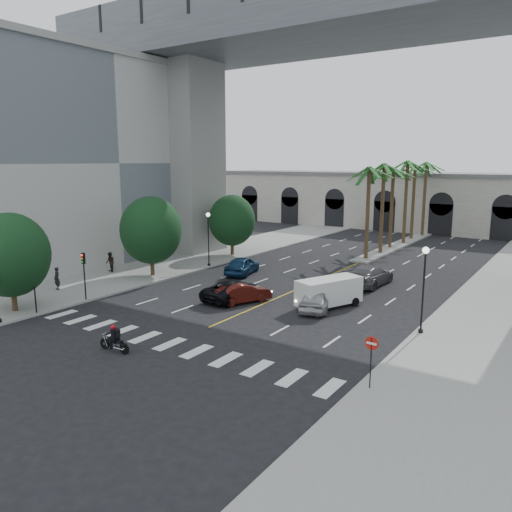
% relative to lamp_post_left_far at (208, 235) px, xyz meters
% --- Properties ---
extents(ground, '(140.00, 140.00, 0.00)m').
position_rel_lamp_post_left_far_xyz_m(ground, '(11.40, -16.00, -3.22)').
color(ground, black).
rests_on(ground, ground).
extents(sidewalk_left, '(8.00, 100.00, 0.15)m').
position_rel_lamp_post_left_far_xyz_m(sidewalk_left, '(-3.60, -1.00, -3.15)').
color(sidewalk_left, gray).
rests_on(sidewalk_left, ground).
extents(sidewalk_right, '(8.00, 100.00, 0.15)m').
position_rel_lamp_post_left_far_xyz_m(sidewalk_right, '(26.40, -1.00, -3.15)').
color(sidewalk_right, gray).
rests_on(sidewalk_right, ground).
extents(median, '(2.00, 24.00, 0.20)m').
position_rel_lamp_post_left_far_xyz_m(median, '(11.40, 22.00, -3.12)').
color(median, gray).
rests_on(median, ground).
extents(building_left, '(16.50, 32.50, 20.60)m').
position_rel_lamp_post_left_far_xyz_m(building_left, '(-15.60, -4.00, 7.09)').
color(building_left, '#BBBAB6').
rests_on(building_left, ground).
extents(pier_building, '(71.00, 10.50, 8.50)m').
position_rel_lamp_post_left_far_xyz_m(pier_building, '(11.40, 39.00, 1.04)').
color(pier_building, beige).
rests_on(pier_building, ground).
extents(bridge, '(75.00, 13.00, 26.00)m').
position_rel_lamp_post_left_far_xyz_m(bridge, '(14.82, 6.00, 15.29)').
color(bridge, gray).
rests_on(bridge, ground).
extents(palm_a, '(3.20, 3.20, 10.30)m').
position_rel_lamp_post_left_far_xyz_m(palm_a, '(11.40, 12.00, 5.88)').
color(palm_a, '#47331E').
rests_on(palm_a, ground).
extents(palm_b, '(3.20, 3.20, 10.60)m').
position_rel_lamp_post_left_far_xyz_m(palm_b, '(11.50, 16.00, 6.15)').
color(palm_b, '#47331E').
rests_on(palm_b, ground).
extents(palm_c, '(3.20, 3.20, 10.10)m').
position_rel_lamp_post_left_far_xyz_m(palm_c, '(11.20, 20.00, 5.69)').
color(palm_c, '#47331E').
rests_on(palm_c, ground).
extents(palm_d, '(3.20, 3.20, 10.90)m').
position_rel_lamp_post_left_far_xyz_m(palm_d, '(11.55, 24.00, 6.43)').
color(palm_d, '#47331E').
rests_on(palm_d, ground).
extents(palm_e, '(3.20, 3.20, 10.40)m').
position_rel_lamp_post_left_far_xyz_m(palm_e, '(11.30, 28.00, 5.97)').
color(palm_e, '#47331E').
rests_on(palm_e, ground).
extents(palm_f, '(3.20, 3.20, 10.70)m').
position_rel_lamp_post_left_far_xyz_m(palm_f, '(11.60, 32.00, 6.24)').
color(palm_f, '#47331E').
rests_on(palm_f, ground).
extents(street_tree_near, '(5.20, 5.20, 6.89)m').
position_rel_lamp_post_left_far_xyz_m(street_tree_near, '(-1.60, -19.00, 0.80)').
color(street_tree_near, '#382616').
rests_on(street_tree_near, ground).
extents(street_tree_mid, '(5.44, 5.44, 7.21)m').
position_rel_lamp_post_left_far_xyz_m(street_tree_mid, '(-1.60, -6.00, 0.99)').
color(street_tree_mid, '#382616').
rests_on(street_tree_mid, ground).
extents(street_tree_far, '(5.04, 5.04, 6.68)m').
position_rel_lamp_post_left_far_xyz_m(street_tree_far, '(-1.60, 6.00, 0.68)').
color(street_tree_far, '#382616').
rests_on(street_tree_far, ground).
extents(lamp_post_left_far, '(0.40, 0.40, 5.35)m').
position_rel_lamp_post_left_far_xyz_m(lamp_post_left_far, '(0.00, 0.00, 0.00)').
color(lamp_post_left_far, black).
rests_on(lamp_post_left_far, ground).
extents(lamp_post_right, '(0.40, 0.40, 5.35)m').
position_rel_lamp_post_left_far_xyz_m(lamp_post_right, '(22.80, -8.00, 0.00)').
color(lamp_post_right, black).
rests_on(lamp_post_right, ground).
extents(traffic_signal_near, '(0.25, 0.18, 3.65)m').
position_rel_lamp_post_left_far_xyz_m(traffic_signal_near, '(0.10, -18.50, -0.71)').
color(traffic_signal_near, black).
rests_on(traffic_signal_near, ground).
extents(traffic_signal_far, '(0.25, 0.18, 3.65)m').
position_rel_lamp_post_left_far_xyz_m(traffic_signal_far, '(0.10, -14.50, -0.71)').
color(traffic_signal_far, black).
rests_on(traffic_signal_far, ground).
extents(motorcycle_rider, '(2.12, 0.57, 1.52)m').
position_rel_lamp_post_left_far_xyz_m(motorcycle_rider, '(9.74, -20.00, -2.53)').
color(motorcycle_rider, black).
rests_on(motorcycle_rider, ground).
extents(car_a, '(3.06, 5.04, 1.60)m').
position_rel_lamp_post_left_far_xyz_m(car_a, '(15.28, -6.80, -2.42)').
color(car_a, '#A1A1A6').
rests_on(car_a, ground).
extents(car_b, '(3.15, 4.63, 1.44)m').
position_rel_lamp_post_left_far_xyz_m(car_b, '(9.90, -8.28, -2.50)').
color(car_b, '#49130E').
rests_on(car_b, ground).
extents(car_c, '(2.93, 5.54, 1.48)m').
position_rel_lamp_post_left_far_xyz_m(car_c, '(8.96, -8.08, -2.48)').
color(car_c, black).
rests_on(car_c, ground).
extents(car_d, '(2.55, 5.97, 1.71)m').
position_rel_lamp_post_left_far_xyz_m(car_d, '(15.75, 1.82, -2.36)').
color(car_d, '#58575B').
rests_on(car_d, ground).
extents(car_e, '(3.12, 5.24, 1.67)m').
position_rel_lamp_post_left_far_xyz_m(car_e, '(4.53, -0.72, -2.39)').
color(car_e, '#102E4F').
rests_on(car_e, ground).
extents(cargo_van, '(3.58, 5.20, 2.08)m').
position_rel_lamp_post_left_far_xyz_m(cargo_van, '(15.67, -5.83, -2.06)').
color(cargo_van, silver).
rests_on(cargo_van, ground).
extents(pedestrian_a, '(0.72, 0.54, 1.81)m').
position_rel_lamp_post_left_far_xyz_m(pedestrian_a, '(-4.14, -13.93, -2.17)').
color(pedestrian_a, black).
rests_on(pedestrian_a, sidewalk_left).
extents(pedestrian_b, '(1.09, 0.98, 1.84)m').
position_rel_lamp_post_left_far_xyz_m(pedestrian_b, '(-5.75, -7.26, -2.15)').
color(pedestrian_b, black).
rests_on(pedestrian_b, sidewalk_left).
extents(do_not_enter_sign, '(0.64, 0.08, 2.59)m').
position_rel_lamp_post_left_far_xyz_m(do_not_enter_sign, '(23.02, -16.77, -1.34)').
color(do_not_enter_sign, black).
rests_on(do_not_enter_sign, ground).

